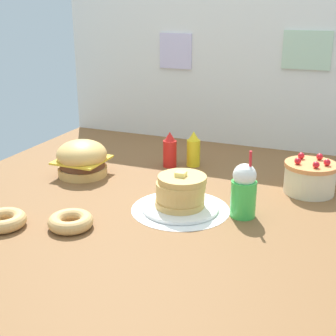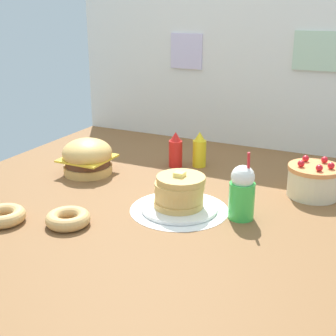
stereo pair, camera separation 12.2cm
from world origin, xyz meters
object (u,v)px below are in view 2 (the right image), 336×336
at_px(pancake_stack, 179,195).
at_px(layer_cake, 314,181).
at_px(donut_pink_glaze, 3,215).
at_px(mustard_bottle, 199,150).
at_px(ketchup_bottle, 176,151).
at_px(burger, 87,157).
at_px(donut_chocolate, 68,218).
at_px(cream_soda_cup, 242,193).

height_order(pancake_stack, layer_cake, layer_cake).
xyz_separation_m(pancake_stack, donut_pink_glaze, (-0.57, -0.41, -0.04)).
bearing_deg(mustard_bottle, donut_pink_glaze, -114.21).
bearing_deg(ketchup_bottle, pancake_stack, -63.07).
bearing_deg(layer_cake, ketchup_bottle, 172.70).
distance_m(pancake_stack, donut_pink_glaze, 0.71).
height_order(burger, layer_cake, burger).
distance_m(pancake_stack, donut_chocolate, 0.46).
height_order(donut_pink_glaze, donut_chocolate, same).
bearing_deg(donut_pink_glaze, layer_cake, 37.84).
xyz_separation_m(layer_cake, cream_soda_cup, (-0.22, -0.36, 0.04)).
bearing_deg(mustard_bottle, pancake_stack, -75.72).
distance_m(pancake_stack, cream_soda_cup, 0.26).
bearing_deg(pancake_stack, donut_chocolate, -135.83).
relative_size(burger, mustard_bottle, 1.33).
bearing_deg(pancake_stack, cream_soda_cup, 8.57).
distance_m(pancake_stack, ketchup_bottle, 0.55).
height_order(ketchup_bottle, cream_soda_cup, cream_soda_cup).
xyz_separation_m(burger, layer_cake, (1.07, 0.20, -0.01)).
distance_m(burger, mustard_bottle, 0.58).
relative_size(pancake_stack, donut_chocolate, 1.83).
bearing_deg(layer_cake, donut_chocolate, -137.97).
distance_m(donut_pink_glaze, donut_chocolate, 0.26).
bearing_deg(donut_pink_glaze, pancake_stack, 35.55).
bearing_deg(donut_chocolate, donut_pink_glaze, -159.70).
bearing_deg(pancake_stack, ketchup_bottle, 116.93).
height_order(burger, ketchup_bottle, ketchup_bottle).
relative_size(ketchup_bottle, cream_soda_cup, 0.67).
relative_size(cream_soda_cup, donut_pink_glaze, 1.61).
bearing_deg(donut_chocolate, burger, 117.70).
relative_size(layer_cake, cream_soda_cup, 0.83).
xyz_separation_m(pancake_stack, layer_cake, (0.47, 0.40, 0.00)).
distance_m(burger, cream_soda_cup, 0.87).
xyz_separation_m(burger, pancake_stack, (0.60, -0.20, -0.02)).
bearing_deg(burger, layer_cake, 10.40).
height_order(burger, cream_soda_cup, cream_soda_cup).
height_order(layer_cake, mustard_bottle, mustard_bottle).
distance_m(mustard_bottle, donut_pink_glaze, 1.06).
bearing_deg(donut_chocolate, mustard_bottle, 77.84).
relative_size(pancake_stack, mustard_bottle, 1.70).
bearing_deg(layer_cake, donut_pink_glaze, -142.16).
xyz_separation_m(layer_cake, mustard_bottle, (-0.61, 0.15, 0.01)).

